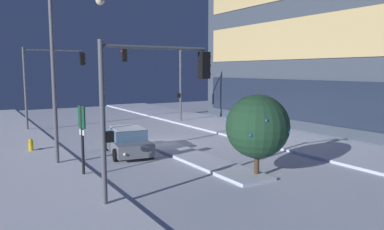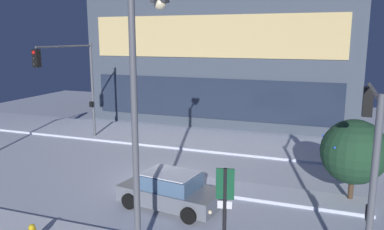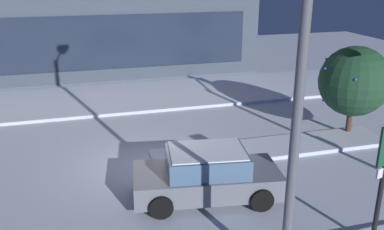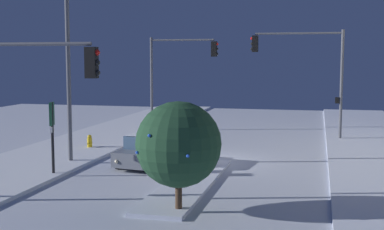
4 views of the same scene
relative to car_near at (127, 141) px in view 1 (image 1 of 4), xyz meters
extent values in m
plane|color=silver|center=(-1.45, 2.56, -0.71)|extent=(52.00, 52.00, 0.00)
cube|color=silver|center=(-1.45, -5.41, -0.64)|extent=(52.00, 5.20, 0.14)
cube|color=silver|center=(-1.45, 10.53, -0.64)|extent=(52.00, 5.20, 0.14)
cube|color=silver|center=(3.39, 2.61, -0.64)|extent=(9.00, 1.80, 0.14)
cube|color=#232D42|center=(-2.80, 14.22, 1.61)|extent=(19.21, 0.10, 3.10)
cube|color=#E5C67F|center=(-2.80, 14.22, 6.26)|extent=(19.21, 0.10, 3.10)
cube|color=slate|center=(0.00, 0.00, -0.18)|extent=(4.43, 2.44, 0.66)
cube|color=slate|center=(0.00, 0.00, 0.43)|extent=(2.48, 1.99, 0.60)
cube|color=white|center=(0.00, 0.00, 0.76)|extent=(2.30, 1.85, 0.04)
sphere|color=#F9E5B2|center=(2.19, 0.33, -0.21)|extent=(0.16, 0.16, 0.16)
sphere|color=#F9E5B2|center=(2.01, -0.93, -0.21)|extent=(0.16, 0.16, 0.16)
cylinder|color=black|center=(1.50, 0.73, -0.38)|extent=(0.68, 0.31, 0.66)
cylinder|color=black|center=(1.24, -1.12, -0.38)|extent=(0.68, 0.31, 0.66)
cylinder|color=black|center=(-1.25, 1.12, -0.38)|extent=(0.68, 0.31, 0.66)
cylinder|color=black|center=(-1.51, -0.73, -0.38)|extent=(0.68, 0.31, 0.66)
cylinder|color=#565960|center=(7.15, -3.61, 2.08)|extent=(0.18, 0.18, 5.57)
cylinder|color=#565960|center=(7.15, -1.64, 4.66)|extent=(0.12, 3.95, 0.12)
cube|color=black|center=(7.15, 0.34, 4.06)|extent=(0.32, 0.36, 1.00)
sphere|color=red|center=(7.15, 0.53, 4.38)|extent=(0.20, 0.20, 0.20)
sphere|color=black|center=(7.15, 0.53, 4.06)|extent=(0.20, 0.20, 0.20)
sphere|color=black|center=(7.15, 0.53, 3.74)|extent=(0.20, 0.20, 0.20)
cube|color=black|center=(7.15, -3.39, 1.69)|extent=(0.20, 0.24, 0.36)
cylinder|color=#565960|center=(-11.26, -3.61, 2.43)|extent=(0.18, 0.18, 6.29)
cylinder|color=#565960|center=(-11.26, -1.46, 5.37)|extent=(0.12, 4.31, 0.12)
cube|color=black|center=(-11.26, 0.69, 4.77)|extent=(0.32, 0.36, 1.00)
sphere|color=red|center=(-11.26, 0.88, 5.09)|extent=(0.20, 0.20, 0.20)
sphere|color=black|center=(-11.26, 0.88, 4.77)|extent=(0.20, 0.20, 0.20)
sphere|color=black|center=(-11.26, 0.88, 4.45)|extent=(0.20, 0.20, 0.20)
cylinder|color=#565960|center=(-9.53, 8.73, 2.57)|extent=(0.18, 0.18, 6.57)
cylinder|color=#565960|center=(-9.53, 6.16, 5.65)|extent=(0.12, 5.14, 0.12)
cube|color=black|center=(-9.53, 3.58, 5.05)|extent=(0.32, 0.36, 1.00)
sphere|color=red|center=(-9.53, 3.39, 5.37)|extent=(0.20, 0.20, 0.20)
sphere|color=black|center=(-9.53, 3.39, 5.05)|extent=(0.20, 0.20, 0.20)
sphere|color=black|center=(-9.53, 3.39, 4.73)|extent=(0.20, 0.20, 0.20)
cube|color=black|center=(-9.53, 8.51, 1.69)|extent=(0.20, 0.24, 0.36)
cylinder|color=#565960|center=(0.53, -3.81, 3.49)|extent=(0.20, 0.20, 8.41)
sphere|color=#F9E5B2|center=(0.30, -1.40, 7.32)|extent=(0.44, 0.44, 0.44)
cylinder|color=gold|center=(-3.08, -4.49, -0.39)|extent=(0.26, 0.26, 0.63)
sphere|color=gold|center=(-3.08, -4.49, -0.01)|extent=(0.22, 0.22, 0.22)
cylinder|color=gold|center=(-3.26, -4.49, -0.36)|extent=(0.12, 0.10, 0.10)
cylinder|color=gold|center=(-2.90, -4.49, -0.36)|extent=(0.12, 0.10, 0.10)
cylinder|color=black|center=(3.20, -3.26, 0.84)|extent=(0.12, 0.12, 3.10)
cube|color=#144C2D|center=(3.20, -3.26, 1.91)|extent=(0.55, 0.17, 0.96)
cube|color=white|center=(3.20, -3.26, 1.25)|extent=(0.44, 0.14, 0.24)
cylinder|color=#473323|center=(7.00, 3.17, -0.19)|extent=(0.22, 0.22, 1.05)
sphere|color=#1E4228|center=(7.00, 3.17, 1.50)|extent=(2.73, 2.73, 2.73)
sphere|color=blue|center=(5.88, 3.41, 0.74)|extent=(0.10, 0.10, 0.10)
sphere|color=blue|center=(5.74, 3.30, 2.05)|extent=(0.10, 0.10, 0.10)
sphere|color=blue|center=(8.18, 2.59, 1.93)|extent=(0.10, 0.10, 0.10)
sphere|color=blue|center=(6.06, 3.77, 2.31)|extent=(0.10, 0.10, 0.10)
sphere|color=blue|center=(6.23, 2.09, 1.89)|extent=(0.10, 0.10, 0.10)
sphere|color=blue|center=(7.84, 2.08, 1.34)|extent=(0.10, 0.10, 0.10)
sphere|color=blue|center=(8.23, 3.78, 1.38)|extent=(0.10, 0.10, 0.10)
camera|label=1|loc=(18.96, -7.35, 3.89)|focal=34.81mm
camera|label=2|loc=(6.09, -13.97, 6.20)|focal=36.72mm
camera|label=3|loc=(-3.37, -10.43, 5.67)|focal=39.51mm
camera|label=4|loc=(22.85, 7.43, 4.23)|focal=49.34mm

